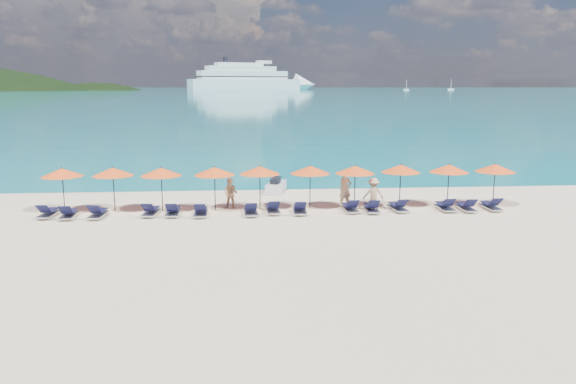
{
  "coord_description": "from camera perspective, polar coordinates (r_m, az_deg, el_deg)",
  "views": [
    {
      "loc": [
        -2.08,
        -23.65,
        6.36
      ],
      "look_at": [
        0.0,
        3.0,
        1.2
      ],
      "focal_mm": 35.0,
      "sensor_mm": 36.0,
      "label": 1
    }
  ],
  "objects": [
    {
      "name": "lounger_14",
      "position": [
        30.59,
        19.91,
        -1.28
      ],
      "size": [
        0.63,
        1.7,
        0.66
      ],
      "rotation": [
        0.0,
        0.0,
        0.0
      ],
      "color": "silver",
      "rests_on": "ground"
    },
    {
      "name": "beachgoer_b",
      "position": [
        29.18,
        -5.84,
        -0.14
      ],
      "size": [
        0.87,
        0.67,
        1.57
      ],
      "primitive_type": "imported",
      "rotation": [
        0.0,
        0.0,
        -0.33
      ],
      "color": "tan",
      "rests_on": "ground"
    },
    {
      "name": "umbrella_5",
      "position": [
        28.89,
        2.26,
        2.27
      ],
      "size": [
        2.1,
        2.1,
        2.28
      ],
      "color": "black",
      "rests_on": "ground"
    },
    {
      "name": "sailboat_near",
      "position": [
        619.89,
        16.21,
        10.02
      ],
      "size": [
        6.32,
        2.11,
        11.58
      ],
      "color": "white",
      "rests_on": "ground"
    },
    {
      "name": "lounger_2",
      "position": [
        28.61,
        -18.74,
        -2.02
      ],
      "size": [
        0.7,
        1.73,
        0.66
      ],
      "rotation": [
        0.0,
        0.0,
        -0.05
      ],
      "color": "silver",
      "rests_on": "ground"
    },
    {
      "name": "cruise_ship",
      "position": [
        628.37,
        -3.25,
        11.31
      ],
      "size": [
        146.37,
        76.07,
        41.21
      ],
      "rotation": [
        0.0,
        0.0,
        0.37
      ],
      "color": "white",
      "rests_on": "ground"
    },
    {
      "name": "lounger_0",
      "position": [
        29.59,
        -23.17,
        -1.91
      ],
      "size": [
        0.74,
        1.74,
        0.66
      ],
      "rotation": [
        0.0,
        0.0,
        -0.07
      ],
      "color": "silver",
      "rests_on": "ground"
    },
    {
      "name": "umbrella_7",
      "position": [
        29.89,
        11.38,
        2.36
      ],
      "size": [
        2.1,
        2.1,
        2.28
      ],
      "color": "black",
      "rests_on": "ground"
    },
    {
      "name": "ground",
      "position": [
        24.58,
        0.55,
        -4.07
      ],
      "size": [
        1400.0,
        1400.0,
        0.0
      ],
      "primitive_type": "plane",
      "color": "beige"
    },
    {
      "name": "lounger_1",
      "position": [
        28.99,
        -21.41,
        -2.04
      ],
      "size": [
        0.74,
        1.74,
        0.66
      ],
      "rotation": [
        0.0,
        0.0,
        0.07
      ],
      "color": "silver",
      "rests_on": "ground"
    },
    {
      "name": "jetski",
      "position": [
        33.49,
        -1.23,
        0.59
      ],
      "size": [
        1.44,
        2.53,
        0.85
      ],
      "rotation": [
        0.0,
        0.0,
        -0.24
      ],
      "color": "silver",
      "rests_on": "ground"
    },
    {
      "name": "umbrella_2",
      "position": [
        28.9,
        -12.77,
        2.01
      ],
      "size": [
        2.1,
        2.1,
        2.28
      ],
      "color": "black",
      "rests_on": "ground"
    },
    {
      "name": "lounger_5",
      "position": [
        27.76,
        -8.86,
        -1.95
      ],
      "size": [
        0.64,
        1.71,
        0.66
      ],
      "rotation": [
        0.0,
        0.0,
        0.01
      ],
      "color": "silver",
      "rests_on": "ground"
    },
    {
      "name": "umbrella_8",
      "position": [
        30.53,
        16.05,
        2.32
      ],
      "size": [
        2.1,
        2.1,
        2.28
      ],
      "color": "black",
      "rests_on": "ground"
    },
    {
      "name": "beachgoer_c",
      "position": [
        28.97,
        8.66,
        -0.2
      ],
      "size": [
        1.09,
        0.53,
        1.66
      ],
      "primitive_type": "imported",
      "rotation": [
        0.0,
        0.0,
        3.17
      ],
      "color": "tan",
      "rests_on": "ground"
    },
    {
      "name": "umbrella_4",
      "position": [
        28.76,
        -2.89,
        2.23
      ],
      "size": [
        2.1,
        2.1,
        2.28
      ],
      "color": "black",
      "rests_on": "ground"
    },
    {
      "name": "lounger_12",
      "position": [
        29.72,
        15.66,
        -1.38
      ],
      "size": [
        0.65,
        1.71,
        0.66
      ],
      "rotation": [
        0.0,
        0.0,
        -0.02
      ],
      "color": "silver",
      "rests_on": "ground"
    },
    {
      "name": "headland_small",
      "position": [
        603.52,
        -18.77,
        6.42
      ],
      "size": [
        162.0,
        126.0,
        85.5
      ],
      "color": "black",
      "rests_on": "ground"
    },
    {
      "name": "lounger_10",
      "position": [
        28.57,
        8.48,
        -1.57
      ],
      "size": [
        0.7,
        1.73,
        0.66
      ],
      "rotation": [
        0.0,
        0.0,
        -0.05
      ],
      "color": "silver",
      "rests_on": "ground"
    },
    {
      "name": "lounger_13",
      "position": [
        29.93,
        17.65,
        -1.4
      ],
      "size": [
        0.66,
        1.71,
        0.66
      ],
      "rotation": [
        0.0,
        0.0,
        -0.03
      ],
      "color": "silver",
      "rests_on": "ground"
    },
    {
      "name": "lounger_11",
      "position": [
        29.04,
        11.11,
        -1.46
      ],
      "size": [
        0.75,
        1.74,
        0.66
      ],
      "rotation": [
        0.0,
        0.0,
        0.08
      ],
      "color": "silver",
      "rests_on": "ground"
    },
    {
      "name": "lounger_8",
      "position": [
        27.94,
        1.2,
        -1.74
      ],
      "size": [
        0.7,
        1.73,
        0.66
      ],
      "rotation": [
        0.0,
        0.0,
        -0.04
      ],
      "color": "silver",
      "rests_on": "ground"
    },
    {
      "name": "beachgoer_a",
      "position": [
        29.4,
        5.82,
        0.28
      ],
      "size": [
        0.8,
        0.65,
        1.91
      ],
      "primitive_type": "imported",
      "rotation": [
        0.0,
        0.0,
        0.31
      ],
      "color": "tan",
      "rests_on": "ground"
    },
    {
      "name": "lounger_9",
      "position": [
        28.5,
        6.35,
        -1.55
      ],
      "size": [
        0.67,
        1.72,
        0.66
      ],
      "rotation": [
        0.0,
        0.0,
        0.03
      ],
      "color": "silver",
      "rests_on": "ground"
    },
    {
      "name": "umbrella_1",
      "position": [
        29.56,
        -17.37,
        1.98
      ],
      "size": [
        2.1,
        2.1,
        2.28
      ],
      "color": "black",
      "rests_on": "ground"
    },
    {
      "name": "lounger_4",
      "position": [
        28.09,
        -11.61,
        -1.89
      ],
      "size": [
        0.63,
        1.7,
        0.66
      ],
      "rotation": [
        0.0,
        0.0,
        0.01
      ],
      "color": "silver",
      "rests_on": "ground"
    },
    {
      "name": "umbrella_3",
      "position": [
        28.64,
        -7.48,
        2.11
      ],
      "size": [
        2.1,
        2.1,
        2.28
      ],
      "color": "black",
      "rests_on": "ground"
    },
    {
      "name": "sea",
      "position": [
        683.68,
        -4.37,
        10.36
      ],
      "size": [
        1600.0,
        1300.0,
        0.01
      ],
      "primitive_type": "cube",
      "color": "#1FA9B2",
      "rests_on": "ground"
    },
    {
      "name": "umbrella_0",
      "position": [
        30.18,
        -21.98,
        1.85
      ],
      "size": [
        2.1,
        2.1,
        2.28
      ],
      "color": "black",
      "rests_on": "ground"
    },
    {
      "name": "lounger_6",
      "position": [
        27.7,
        -3.81,
        -1.87
      ],
      "size": [
        0.68,
        1.72,
        0.66
      ],
      "rotation": [
        0.0,
        0.0,
        0.04
      ],
      "color": "silver",
      "rests_on": "ground"
    },
    {
      "name": "umbrella_6",
      "position": [
        29.11,
        6.84,
        2.27
      ],
      "size": [
        2.1,
        2.1,
        2.28
      ],
      "color": "black",
      "rests_on": "ground"
    },
    {
      "name": "lounger_3",
      "position": [
        28.34,
        -13.77,
        -1.87
      ],
      "size": [
        0.76,
        1.75,
        0.66
      ],
      "rotation": [
        0.0,
        0.0,
        -0.09
      ],
      "color": "silver",
      "rests_on": "ground"
    },
    {
      "name": "sailboat_far",
      "position": [
        587.68,
        11.92,
        10.18
      ],
      "size": [
        5.54,
        1.85,
        10.15
      ],
      "color": "white",
      "rests_on": "ground"
    },
    {
      "name": "lounger_7",
      "position": [
        28.06,
        -1.56,
        -1.68
      ],
      "size": [
        0.71,
        1.73,
        0.66
      ],
      "rotation": [
        0.0,
        0.0,
        0.05
      ],
      "color": "silver",
      "rests_on": "ground"
    },
    {
      "name": "umbrella_9",
      "position": [
        31.44,
        20.31,
        2.3
      ],
      "size": [
        2.1,
        2.1,
        2.28
      ],
      "color": "black",
      "rests_on": "ground"
    }
  ]
}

